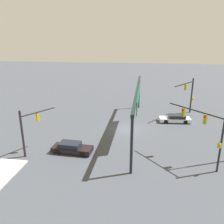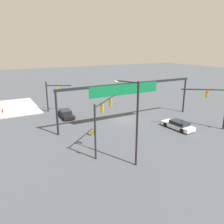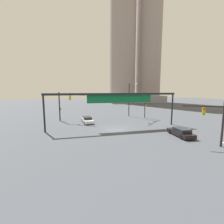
{
  "view_description": "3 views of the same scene",
  "coord_description": "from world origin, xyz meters",
  "px_view_note": "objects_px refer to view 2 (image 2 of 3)",
  "views": [
    {
      "loc": [
        30.9,
        2.28,
        12.58
      ],
      "look_at": [
        -1.13,
        -2.39,
        2.2
      ],
      "focal_mm": 36.35,
      "sensor_mm": 36.0,
      "label": 1
    },
    {
      "loc": [
        18.74,
        29.27,
        11.31
      ],
      "look_at": [
        2.51,
        0.05,
        1.58
      ],
      "focal_mm": 36.23,
      "sensor_mm": 36.0,
      "label": 2
    },
    {
      "loc": [
        -7.15,
        -24.95,
        6.62
      ],
      "look_at": [
        -0.42,
        1.49,
        2.84
      ],
      "focal_mm": 25.43,
      "sensor_mm": 36.0,
      "label": 3
    }
  ],
  "objects_px": {
    "streetlamp_curved_arm": "(134,118)",
    "sedan_car_approaching": "(178,125)",
    "fire_hydrant_on_curb": "(2,111)",
    "traffic_signal_cross_street": "(217,101)",
    "traffic_signal_opposite_side": "(52,93)",
    "traffic_signal_near_corner": "(102,116)",
    "sedan_car_waiting_far": "(66,114)"
  },
  "relations": [
    {
      "from": "sedan_car_approaching",
      "to": "fire_hydrant_on_curb",
      "type": "height_order",
      "value": "sedan_car_approaching"
    },
    {
      "from": "traffic_signal_near_corner",
      "to": "sedan_car_waiting_far",
      "type": "relative_size",
      "value": 1.24
    },
    {
      "from": "sedan_car_approaching",
      "to": "sedan_car_waiting_far",
      "type": "xyz_separation_m",
      "value": [
        12.18,
        -13.16,
        -0.0
      ]
    },
    {
      "from": "sedan_car_waiting_far",
      "to": "fire_hydrant_on_curb",
      "type": "height_order",
      "value": "sedan_car_waiting_far"
    },
    {
      "from": "traffic_signal_cross_street",
      "to": "fire_hydrant_on_curb",
      "type": "distance_m",
      "value": 34.85
    },
    {
      "from": "sedan_car_approaching",
      "to": "fire_hydrant_on_curb",
      "type": "distance_m",
      "value": 29.66
    },
    {
      "from": "traffic_signal_near_corner",
      "to": "streetlamp_curved_arm",
      "type": "relative_size",
      "value": 0.71
    },
    {
      "from": "traffic_signal_opposite_side",
      "to": "fire_hydrant_on_curb",
      "type": "relative_size",
      "value": 7.62
    },
    {
      "from": "traffic_signal_near_corner",
      "to": "sedan_car_waiting_far",
      "type": "distance_m",
      "value": 14.79
    },
    {
      "from": "traffic_signal_opposite_side",
      "to": "sedan_car_waiting_far",
      "type": "xyz_separation_m",
      "value": [
        -0.97,
        4.42,
        -2.89
      ]
    },
    {
      "from": "streetlamp_curved_arm",
      "to": "fire_hydrant_on_curb",
      "type": "bearing_deg",
      "value": -2.35
    },
    {
      "from": "streetlamp_curved_arm",
      "to": "fire_hydrant_on_curb",
      "type": "xyz_separation_m",
      "value": [
        10.02,
        -25.92,
        -4.37
      ]
    },
    {
      "from": "traffic_signal_cross_street",
      "to": "sedan_car_approaching",
      "type": "bearing_deg",
      "value": 5.89
    },
    {
      "from": "traffic_signal_cross_street",
      "to": "sedan_car_approaching",
      "type": "relative_size",
      "value": 1.25
    },
    {
      "from": "traffic_signal_near_corner",
      "to": "traffic_signal_opposite_side",
      "type": "xyz_separation_m",
      "value": [
        0.48,
        -18.75,
        -0.73
      ]
    },
    {
      "from": "fire_hydrant_on_curb",
      "to": "traffic_signal_cross_street",
      "type": "bearing_deg",
      "value": 138.0
    },
    {
      "from": "streetlamp_curved_arm",
      "to": "sedan_car_waiting_far",
      "type": "bearing_deg",
      "value": -20.54
    },
    {
      "from": "streetlamp_curved_arm",
      "to": "sedan_car_approaching",
      "type": "relative_size",
      "value": 1.67
    },
    {
      "from": "traffic_signal_near_corner",
      "to": "traffic_signal_cross_street",
      "type": "height_order",
      "value": "traffic_signal_cross_street"
    },
    {
      "from": "traffic_signal_cross_street",
      "to": "fire_hydrant_on_curb",
      "type": "relative_size",
      "value": 8.72
    },
    {
      "from": "traffic_signal_near_corner",
      "to": "fire_hydrant_on_curb",
      "type": "distance_m",
      "value": 23.78
    },
    {
      "from": "sedan_car_approaching",
      "to": "sedan_car_waiting_far",
      "type": "distance_m",
      "value": 17.93
    },
    {
      "from": "fire_hydrant_on_curb",
      "to": "sedan_car_approaching",
      "type": "bearing_deg",
      "value": 135.77
    },
    {
      "from": "traffic_signal_near_corner",
      "to": "sedan_car_approaching",
      "type": "bearing_deg",
      "value": -36.71
    },
    {
      "from": "sedan_car_approaching",
      "to": "fire_hydrant_on_curb",
      "type": "xyz_separation_m",
      "value": [
        21.25,
        -20.69,
        -0.09
      ]
    },
    {
      "from": "traffic_signal_opposite_side",
      "to": "sedan_car_approaching",
      "type": "relative_size",
      "value": 1.09
    },
    {
      "from": "traffic_signal_cross_street",
      "to": "sedan_car_waiting_far",
      "type": "relative_size",
      "value": 1.3
    },
    {
      "from": "sedan_car_waiting_far",
      "to": "streetlamp_curved_arm",
      "type": "bearing_deg",
      "value": 6.69
    },
    {
      "from": "fire_hydrant_on_curb",
      "to": "traffic_signal_opposite_side",
      "type": "bearing_deg",
      "value": 158.96
    },
    {
      "from": "traffic_signal_opposite_side",
      "to": "streetlamp_curved_arm",
      "type": "bearing_deg",
      "value": -54.27
    },
    {
      "from": "traffic_signal_near_corner",
      "to": "fire_hydrant_on_curb",
      "type": "bearing_deg",
      "value": 69.43
    },
    {
      "from": "traffic_signal_opposite_side",
      "to": "sedan_car_waiting_far",
      "type": "distance_m",
      "value": 5.37
    }
  ]
}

